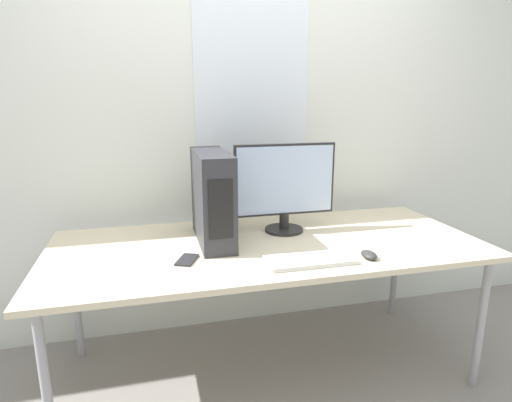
{
  "coord_description": "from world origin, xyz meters",
  "views": [
    {
      "loc": [
        -0.57,
        -1.52,
        1.48
      ],
      "look_at": [
        -0.06,
        0.47,
        0.96
      ],
      "focal_mm": 30.0,
      "sensor_mm": 36.0,
      "label": 1
    }
  ],
  "objects_px": {
    "pc_tower": "(212,197)",
    "keyboard": "(310,260)",
    "cell_phone": "(187,260)",
    "mouse": "(369,255)",
    "monitor_main": "(285,186)"
  },
  "relations": [
    {
      "from": "mouse",
      "to": "pc_tower",
      "type": "bearing_deg",
      "value": 147.22
    },
    {
      "from": "monitor_main",
      "to": "mouse",
      "type": "xyz_separation_m",
      "value": [
        0.25,
        -0.49,
        -0.24
      ]
    },
    {
      "from": "mouse",
      "to": "keyboard",
      "type": "bearing_deg",
      "value": 175.18
    },
    {
      "from": "pc_tower",
      "to": "cell_phone",
      "type": "distance_m",
      "value": 0.37
    },
    {
      "from": "keyboard",
      "to": "cell_phone",
      "type": "bearing_deg",
      "value": 164.24
    },
    {
      "from": "keyboard",
      "to": "cell_phone",
      "type": "xyz_separation_m",
      "value": [
        -0.54,
        0.15,
        -0.01
      ]
    },
    {
      "from": "mouse",
      "to": "cell_phone",
      "type": "height_order",
      "value": "mouse"
    },
    {
      "from": "pc_tower",
      "to": "mouse",
      "type": "height_order",
      "value": "pc_tower"
    },
    {
      "from": "monitor_main",
      "to": "keyboard",
      "type": "distance_m",
      "value": 0.52
    },
    {
      "from": "cell_phone",
      "to": "mouse",
      "type": "bearing_deg",
      "value": 11.39
    },
    {
      "from": "pc_tower",
      "to": "keyboard",
      "type": "bearing_deg",
      "value": -46.61
    },
    {
      "from": "keyboard",
      "to": "pc_tower",
      "type": "bearing_deg",
      "value": 133.39
    },
    {
      "from": "monitor_main",
      "to": "keyboard",
      "type": "height_order",
      "value": "monitor_main"
    },
    {
      "from": "pc_tower",
      "to": "cell_phone",
      "type": "xyz_separation_m",
      "value": [
        -0.16,
        -0.25,
        -0.23
      ]
    },
    {
      "from": "pc_tower",
      "to": "mouse",
      "type": "bearing_deg",
      "value": -32.78
    }
  ]
}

